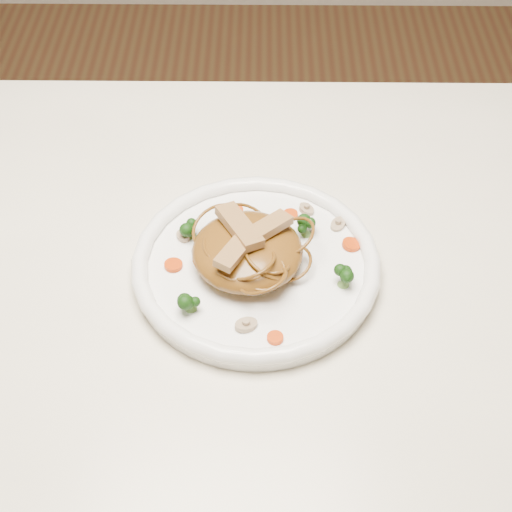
{
  "coord_description": "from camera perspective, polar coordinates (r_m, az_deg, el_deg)",
  "views": [
    {
      "loc": [
        0.08,
        -0.61,
        1.44
      ],
      "look_at": [
        0.08,
        0.0,
        0.78
      ],
      "focal_mm": 53.82,
      "sensor_mm": 36.0,
      "label": 1
    }
  ],
  "objects": [
    {
      "name": "carrot_3",
      "position": [
        0.97,
        -1.54,
        3.4
      ],
      "size": [
        0.03,
        0.03,
        0.0
      ],
      "primitive_type": "cylinder",
      "rotation": [
        0.0,
        0.0,
        0.37
      ],
      "color": "#B42E06",
      "rests_on": "plate"
    },
    {
      "name": "broccoli_3",
      "position": [
        0.88,
        6.58,
        -1.42
      ],
      "size": [
        0.03,
        0.03,
        0.03
      ],
      "primitive_type": null,
      "rotation": [
        0.0,
        0.0,
        0.09
      ],
      "color": "#15380B",
      "rests_on": "plate"
    },
    {
      "name": "noodle_mound",
      "position": [
        0.9,
        -0.65,
        0.37
      ],
      "size": [
        0.17,
        0.17,
        0.04
      ],
      "primitive_type": "ellipsoid",
      "rotation": [
        0.0,
        0.0,
        -0.33
      ],
      "color": "brown",
      "rests_on": "plate"
    },
    {
      "name": "mushroom_1",
      "position": [
        0.96,
        6.1,
        2.35
      ],
      "size": [
        0.03,
        0.03,
        0.01
      ],
      "primitive_type": "cylinder",
      "rotation": [
        0.0,
        0.0,
        0.97
      ],
      "color": "tan",
      "rests_on": "plate"
    },
    {
      "name": "chicken_b",
      "position": [
        0.89,
        -1.24,
        2.22
      ],
      "size": [
        0.06,
        0.08,
        0.01
      ],
      "primitive_type": "cube",
      "rotation": [
        0.0,
        0.0,
        2.08
      ],
      "color": "#AD8451",
      "rests_on": "noodle_mound"
    },
    {
      "name": "mushroom_0",
      "position": [
        0.85,
        -0.75,
        -5.14
      ],
      "size": [
        0.03,
        0.03,
        0.01
      ],
      "primitive_type": "cylinder",
      "rotation": [
        0.0,
        0.0,
        0.42
      ],
      "color": "tan",
      "rests_on": "plate"
    },
    {
      "name": "carrot_1",
      "position": [
        0.91,
        -6.16,
        -0.67
      ],
      "size": [
        0.02,
        0.02,
        0.0
      ],
      "primitive_type": "cylinder",
      "rotation": [
        0.0,
        0.0,
        0.0
      ],
      "color": "#B42E06",
      "rests_on": "plate"
    },
    {
      "name": "mushroom_3",
      "position": [
        0.98,
        3.77,
        3.48
      ],
      "size": [
        0.03,
        0.03,
        0.01
      ],
      "primitive_type": "cylinder",
      "rotation": [
        0.0,
        0.0,
        2.25
      ],
      "color": "tan",
      "rests_on": "plate"
    },
    {
      "name": "chicken_a",
      "position": [
        0.88,
        0.65,
        2.02
      ],
      "size": [
        0.07,
        0.06,
        0.01
      ],
      "primitive_type": "cube",
      "rotation": [
        0.0,
        0.0,
        0.74
      ],
      "color": "#AD8451",
      "rests_on": "noodle_mound"
    },
    {
      "name": "carrot_4",
      "position": [
        0.84,
        1.43,
        -6.1
      ],
      "size": [
        0.02,
        0.02,
        0.0
      ],
      "primitive_type": "cylinder",
      "rotation": [
        0.0,
        0.0,
        0.15
      ],
      "color": "#B42E06",
      "rests_on": "plate"
    },
    {
      "name": "mushroom_2",
      "position": [
        0.94,
        -5.45,
        1.5
      ],
      "size": [
        0.03,
        0.03,
        0.01
      ],
      "primitive_type": "cylinder",
      "rotation": [
        0.0,
        0.0,
        -1.11
      ],
      "color": "tan",
      "rests_on": "plate"
    },
    {
      "name": "broccoli_0",
      "position": [
        0.94,
        3.82,
        2.25
      ],
      "size": [
        0.03,
        0.03,
        0.03
      ],
      "primitive_type": null,
      "rotation": [
        0.0,
        0.0,
        0.11
      ],
      "color": "#15380B",
      "rests_on": "plate"
    },
    {
      "name": "carrot_2",
      "position": [
        0.94,
        7.1,
        0.86
      ],
      "size": [
        0.02,
        0.02,
        0.0
      ],
      "primitive_type": "cylinder",
      "rotation": [
        0.0,
        0.0,
        -0.07
      ],
      "color": "#B42E06",
      "rests_on": "plate"
    },
    {
      "name": "table",
      "position": [
        1.0,
        -4.37,
        -4.99
      ],
      "size": [
        1.2,
        0.8,
        0.75
      ],
      "color": "white",
      "rests_on": "ground"
    },
    {
      "name": "chicken_c",
      "position": [
        0.86,
        -1.42,
        0.57
      ],
      "size": [
        0.05,
        0.07,
        0.01
      ],
      "primitive_type": "cube",
      "rotation": [
        0.0,
        0.0,
        4.21
      ],
      "color": "#AD8451",
      "rests_on": "noodle_mound"
    },
    {
      "name": "plate",
      "position": [
        0.92,
        -0.0,
        -0.94
      ],
      "size": [
        0.36,
        0.36,
        0.02
      ],
      "primitive_type": "cylinder",
      "rotation": [
        0.0,
        0.0,
        -0.25
      ],
      "color": "white",
      "rests_on": "table"
    },
    {
      "name": "broccoli_2",
      "position": [
        0.86,
        -4.91,
        -3.29
      ],
      "size": [
        0.03,
        0.03,
        0.03
      ],
      "primitive_type": null,
      "rotation": [
        0.0,
        0.0,
        0.31
      ],
      "color": "#15380B",
      "rests_on": "plate"
    },
    {
      "name": "carrot_0",
      "position": [
        0.97,
        2.56,
        3.08
      ],
      "size": [
        0.02,
        0.02,
        0.0
      ],
      "primitive_type": "cylinder",
      "rotation": [
        0.0,
        0.0,
        -0.12
      ],
      "color": "#B42E06",
      "rests_on": "plate"
    },
    {
      "name": "broccoli_1",
      "position": [
        0.94,
        -4.91,
        2.09
      ],
      "size": [
        0.03,
        0.03,
        0.03
      ],
      "primitive_type": null,
      "rotation": [
        0.0,
        0.0,
        0.27
      ],
      "color": "#15380B",
      "rests_on": "plate"
    }
  ]
}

